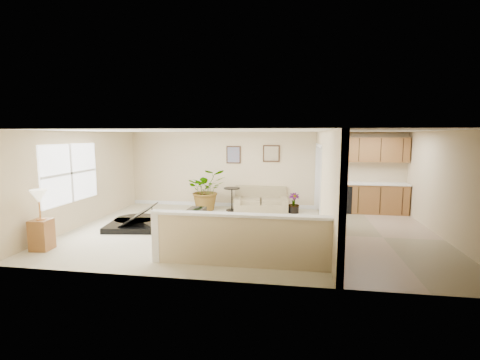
% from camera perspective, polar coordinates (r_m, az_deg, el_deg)
% --- Properties ---
extents(floor, '(9.00, 9.00, 0.00)m').
position_cam_1_polar(floor, '(8.76, 1.70, -8.50)').
color(floor, beige).
rests_on(floor, ground).
extents(back_wall, '(9.00, 0.04, 2.50)m').
position_cam_1_polar(back_wall, '(11.46, 3.65, 1.63)').
color(back_wall, '#D1BA8F').
rests_on(back_wall, floor).
extents(front_wall, '(9.00, 0.04, 2.50)m').
position_cam_1_polar(front_wall, '(5.58, -2.21, -4.48)').
color(front_wall, '#D1BA8F').
rests_on(front_wall, floor).
extents(left_wall, '(0.04, 6.00, 2.50)m').
position_cam_1_polar(left_wall, '(10.11, -24.47, 0.20)').
color(left_wall, '#D1BA8F').
rests_on(left_wall, floor).
extents(right_wall, '(0.04, 6.00, 2.50)m').
position_cam_1_polar(right_wall, '(9.11, 31.09, -0.92)').
color(right_wall, '#D1BA8F').
rests_on(right_wall, floor).
extents(ceiling, '(9.00, 6.00, 0.04)m').
position_cam_1_polar(ceiling, '(8.43, 1.77, 8.08)').
color(ceiling, white).
rests_on(ceiling, back_wall).
extents(kitchen_vinyl, '(2.70, 6.00, 0.01)m').
position_cam_1_polar(kitchen_vinyl, '(8.94, 22.41, -8.72)').
color(kitchen_vinyl, '#9D846A').
rests_on(kitchen_vinyl, floor).
extents(interior_partition, '(0.18, 5.99, 2.50)m').
position_cam_1_polar(interior_partition, '(8.72, 13.76, -0.59)').
color(interior_partition, '#D1BA8F').
rests_on(interior_partition, floor).
extents(pony_half_wall, '(3.42, 0.22, 1.00)m').
position_cam_1_polar(pony_half_wall, '(6.42, -0.27, -9.63)').
color(pony_half_wall, '#D1BA8F').
rests_on(pony_half_wall, floor).
extents(left_window, '(0.05, 2.15, 1.45)m').
position_cam_1_polar(left_window, '(9.67, -26.08, 1.01)').
color(left_window, white).
rests_on(left_window, left_wall).
extents(wall_art_left, '(0.48, 0.04, 0.58)m').
position_cam_1_polar(wall_art_left, '(11.52, -1.06, 4.17)').
color(wall_art_left, '#3D2616').
rests_on(wall_art_left, back_wall).
extents(wall_mirror, '(0.55, 0.04, 0.55)m').
position_cam_1_polar(wall_mirror, '(11.37, 5.17, 4.35)').
color(wall_mirror, '#3D2616').
rests_on(wall_mirror, back_wall).
extents(kitchen_cabinets, '(2.36, 0.65, 2.33)m').
position_cam_1_polar(kitchen_cabinets, '(11.39, 19.69, -0.75)').
color(kitchen_cabinets, brown).
rests_on(kitchen_cabinets, floor).
extents(piano, '(1.74, 1.79, 1.30)m').
position_cam_1_polar(piano, '(9.49, -16.70, -4.19)').
color(piano, black).
rests_on(piano, floor).
extents(piano_bench, '(0.42, 0.80, 0.53)m').
position_cam_1_polar(piano_bench, '(8.95, -7.40, -6.46)').
color(piano_bench, black).
rests_on(piano_bench, floor).
extents(loveseat, '(1.78, 1.13, 0.97)m').
position_cam_1_polar(loveseat, '(11.22, 3.46, -3.06)').
color(loveseat, tan).
rests_on(loveseat, floor).
extents(accent_table, '(0.51, 0.51, 0.74)m').
position_cam_1_polar(accent_table, '(11.03, -1.35, -2.65)').
color(accent_table, black).
rests_on(accent_table, floor).
extents(palm_plant, '(1.52, 1.43, 1.33)m').
position_cam_1_polar(palm_plant, '(11.16, -5.51, -1.63)').
color(palm_plant, black).
rests_on(palm_plant, floor).
extents(small_plant, '(0.40, 0.40, 0.62)m').
position_cam_1_polar(small_plant, '(10.90, 8.81, -3.99)').
color(small_plant, black).
rests_on(small_plant, floor).
extents(lamp_stand, '(0.41, 0.41, 1.28)m').
position_cam_1_polar(lamp_stand, '(8.41, -29.86, -6.36)').
color(lamp_stand, brown).
rests_on(lamp_stand, floor).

